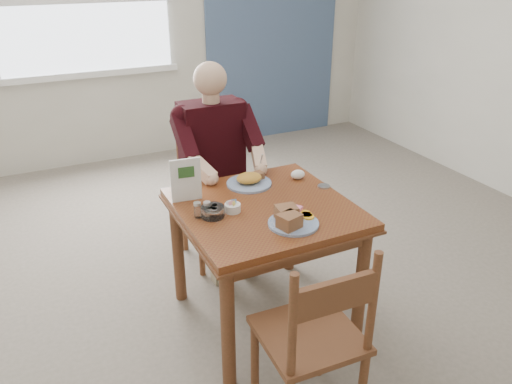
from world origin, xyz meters
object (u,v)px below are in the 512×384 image
table (265,223)px  chair_far (213,193)px  far_plate (250,180)px  chair_near (314,339)px  near_plate (291,219)px  diner (216,153)px

table → chair_far: bearing=90.0°
table → far_plate: bearing=81.4°
chair_near → near_plate: bearing=72.4°
chair_far → far_plate: size_ratio=3.15×
near_plate → far_plate: bearing=87.6°
table → diner: (0.00, 0.71, 0.17)m
chair_far → far_plate: bearing=-85.3°
diner → chair_far: bearing=90.0°
chair_near → chair_far: bearing=84.9°
near_plate → chair_near: bearing=-107.6°
diner → far_plate: 0.43m
far_plate → near_plate: bearing=-92.4°
chair_far → diner: (0.00, -0.09, 0.33)m
far_plate → chair_far: bearing=94.7°
diner → far_plate: diner is taller
near_plate → chair_far: bearing=91.1°
table → chair_far: chair_far is taller
diner → near_plate: (0.02, -0.96, -0.03)m
near_plate → far_plate: 0.53m
chair_near → far_plate: (0.18, 1.03, 0.30)m
table → far_plate: size_ratio=3.05×
table → chair_near: size_ratio=0.97×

